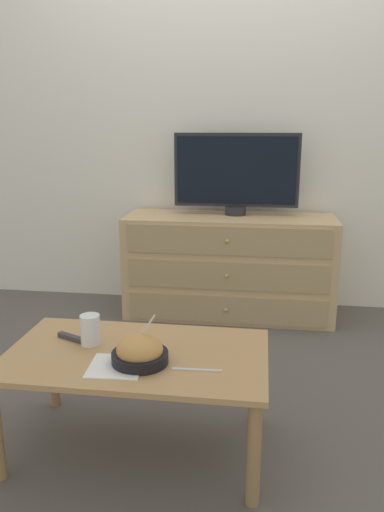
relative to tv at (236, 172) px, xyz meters
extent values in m
plane|color=#56514C|center=(-0.06, 0.18, -0.88)|extent=(12.00, 12.00, 0.00)
cube|color=white|center=(-0.06, 0.21, 0.42)|extent=(12.00, 0.05, 2.60)
cube|color=tan|center=(-0.03, -0.06, -0.57)|extent=(1.27, 0.43, 0.62)
cube|color=tan|center=(-0.03, -0.28, -0.78)|extent=(1.17, 0.01, 0.17)
sphere|color=tan|center=(-0.03, -0.29, -0.78)|extent=(0.02, 0.02, 0.02)
cube|color=tan|center=(-0.03, -0.28, -0.57)|extent=(1.17, 0.01, 0.17)
sphere|color=tan|center=(-0.03, -0.29, -0.57)|extent=(0.02, 0.02, 0.02)
cube|color=tan|center=(-0.03, -0.28, -0.36)|extent=(1.17, 0.01, 0.17)
sphere|color=tan|center=(-0.03, -0.29, -0.36)|extent=(0.02, 0.02, 0.02)
cylinder|color=#232328|center=(0.00, 0.00, -0.23)|extent=(0.13, 0.13, 0.05)
cube|color=#232328|center=(0.00, 0.00, 0.01)|extent=(0.75, 0.04, 0.44)
cube|color=black|center=(0.00, -0.02, 0.01)|extent=(0.71, 0.01, 0.40)
cube|color=tan|center=(-0.26, -1.47, -0.51)|extent=(0.92, 0.54, 0.02)
cylinder|color=#9C7549|center=(0.16, -1.70, -0.70)|extent=(0.04, 0.04, 0.36)
cylinder|color=#9C7549|center=(-0.68, -1.24, -0.70)|extent=(0.04, 0.04, 0.36)
cylinder|color=#9C7549|center=(0.16, -1.24, -0.70)|extent=(0.04, 0.04, 0.36)
cylinder|color=black|center=(-0.23, -1.55, -0.48)|extent=(0.19, 0.19, 0.04)
ellipsoid|color=tan|center=(-0.23, -1.55, -0.45)|extent=(0.16, 0.16, 0.10)
cube|color=silver|center=(-0.23, -1.52, -0.42)|extent=(0.08, 0.02, 0.12)
cube|color=silver|center=(-0.19, -1.52, -0.36)|extent=(0.03, 0.03, 0.03)
cylinder|color=#9E6638|center=(-0.44, -1.43, -0.47)|extent=(0.06, 0.06, 0.07)
cylinder|color=white|center=(-0.44, -1.43, -0.45)|extent=(0.07, 0.07, 0.11)
cube|color=white|center=(-0.30, -1.59, -0.50)|extent=(0.19, 0.19, 0.00)
cube|color=silver|center=(-0.03, -1.58, -0.50)|extent=(0.16, 0.02, 0.01)
cube|color=#38383D|center=(-0.51, -1.41, -0.49)|extent=(0.14, 0.08, 0.02)
camera|label=1|loc=(0.16, -3.04, 0.27)|focal=35.00mm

